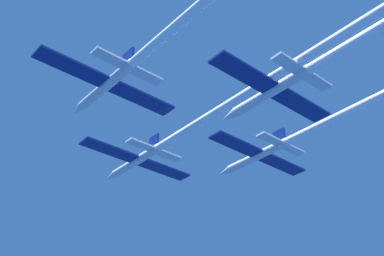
% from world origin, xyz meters
% --- Properties ---
extents(jet_lead, '(15.53, 44.41, 2.57)m').
position_xyz_m(jet_lead, '(-0.50, -12.16, -0.26)').
color(jet_lead, silver).
extents(jet_left_wing, '(15.53, 48.53, 2.57)m').
position_xyz_m(jet_left_wing, '(-11.21, -24.12, 0.76)').
color(jet_left_wing, silver).
extents(jet_right_wing, '(15.53, 43.44, 2.57)m').
position_xyz_m(jet_right_wing, '(10.73, -22.14, 0.19)').
color(jet_right_wing, silver).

